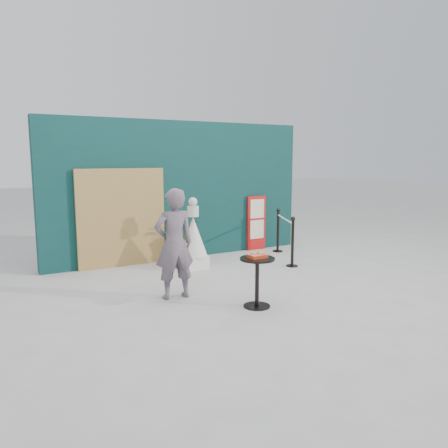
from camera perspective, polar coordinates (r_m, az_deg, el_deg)
ground at (r=7.28m, az=4.74°, el=-9.05°), size 60.00×60.00×0.00m
back_wall at (r=9.72m, az=-5.72°, el=4.42°), size 6.00×0.30×3.00m
bamboo_fence at (r=9.10m, az=-13.21°, el=0.77°), size 1.80×0.08×2.00m
woman at (r=6.88m, az=-6.53°, el=-2.60°), size 0.66×0.45×1.75m
menu_board at (r=10.56m, az=4.25°, el=0.13°), size 0.50×0.07×1.30m
statue at (r=8.79m, az=-4.03°, el=-2.03°), size 0.56×0.56×1.43m
cafe_table at (r=6.53m, az=4.35°, el=-6.58°), size 0.52×0.52×0.75m
food_basket at (r=6.46m, az=4.38°, el=-4.10°), size 0.26×0.19×0.11m
planter at (r=9.30m, az=-5.08°, el=-1.41°), size 0.60×0.52×1.02m
stanchion_barrier at (r=9.70m, az=7.94°, el=-1.62°), size 0.84×1.54×1.03m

